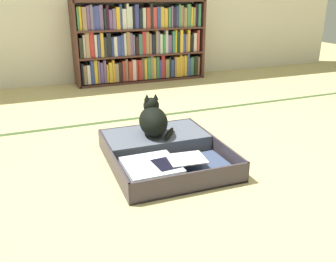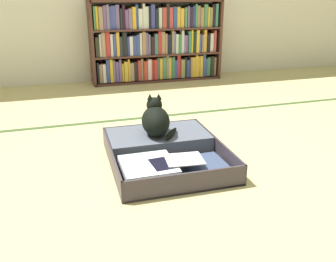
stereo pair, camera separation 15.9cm
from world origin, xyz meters
The scene contains 5 objects.
ground_plane centered at (0.00, 0.00, 0.00)m, with size 10.00×10.00×0.00m, color tan.
tatami_border centered at (0.00, 0.96, 0.00)m, with size 4.80×0.05×0.00m.
bookshelf centered at (0.42, 2.24, 0.43)m, with size 1.48×0.27×0.89m.
open_suitcase centered at (-0.13, 0.16, 0.05)m, with size 0.68×0.79×0.12m.
black_cat centered at (-0.13, 0.29, 0.21)m, with size 0.26×0.30×0.25m.
Camera 1 is at (-0.84, -1.72, 0.95)m, focal length 38.74 mm.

